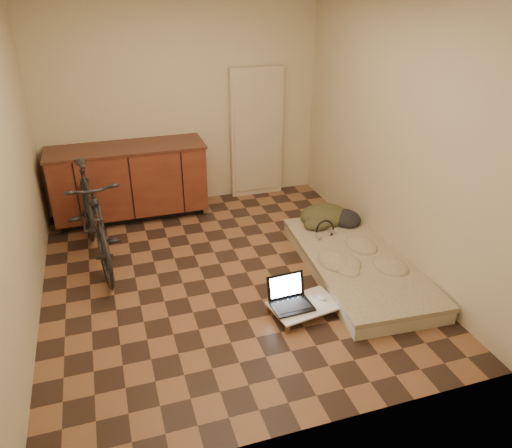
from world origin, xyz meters
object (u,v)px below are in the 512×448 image
object	(u,v)px
bicycle	(92,212)
lap_desk	(304,306)
futon	(358,264)
laptop	(290,299)

from	to	relation	value
bicycle	lap_desk	size ratio (longest dim) A/B	2.74
bicycle	lap_desk	world-z (taller)	bicycle
futon	laptop	bearing A→B (deg)	-150.75
laptop	bicycle	bearing A→B (deg)	134.83
bicycle	laptop	world-z (taller)	bicycle
laptop	lap_desk	bearing A→B (deg)	-25.79
futon	lap_desk	xyz separation A→B (m)	(-0.79, -0.48, -0.00)
bicycle	lap_desk	distance (m)	2.33
futon	laptop	size ratio (longest dim) A/B	5.69
lap_desk	laptop	size ratio (longest dim) A/B	1.77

